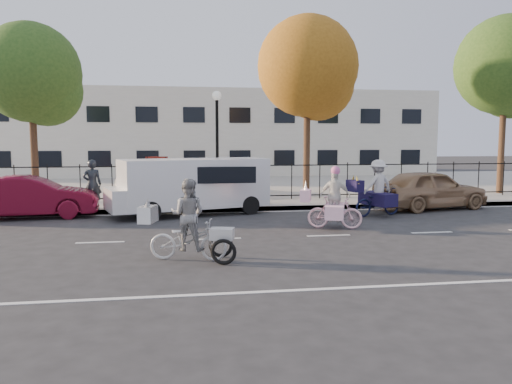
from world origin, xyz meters
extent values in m
plane|color=#333334|center=(0.00, 0.00, 0.00)|extent=(120.00, 120.00, 0.00)
cube|color=#A8A399|center=(0.00, 5.05, 0.07)|extent=(60.00, 0.10, 0.15)
cube|color=#A8A399|center=(0.00, 6.10, 0.07)|extent=(60.00, 2.20, 0.15)
cube|color=#A8A399|center=(0.00, 15.00, 0.07)|extent=(60.00, 15.60, 0.15)
cube|color=silver|center=(0.00, 25.00, 3.00)|extent=(34.00, 10.00, 6.00)
cylinder|color=black|center=(0.50, 6.80, 2.15)|extent=(0.12, 0.12, 4.00)
sphere|color=white|center=(0.50, 6.80, 4.30)|extent=(0.36, 0.36, 0.36)
cylinder|color=black|center=(-2.20, 6.80, 1.05)|extent=(0.06, 0.06, 1.80)
cylinder|color=black|center=(-1.50, 6.80, 1.05)|extent=(0.06, 0.06, 1.80)
cube|color=#59140F|center=(-1.85, 6.80, 1.65)|extent=(0.85, 0.04, 0.60)
imported|color=silver|center=(-0.82, -2.19, 0.44)|extent=(1.79, 1.02, 0.89)
imported|color=white|center=(-0.82, -2.19, 0.99)|extent=(0.88, 0.77, 1.55)
cube|color=white|center=(-1.67, -1.96, 0.99)|extent=(0.43, 0.60, 0.36)
cone|color=white|center=(-1.67, -1.84, 1.22)|extent=(0.14, 0.14, 0.18)
cone|color=white|center=(-1.67, -2.08, 1.22)|extent=(0.14, 0.14, 0.18)
torus|color=black|center=(-0.10, -2.74, 0.28)|extent=(0.55, 0.22, 0.55)
torus|color=black|center=(-0.10, -2.04, 0.28)|extent=(0.55, 0.22, 0.55)
cube|color=white|center=(-0.10, -2.39, 0.59)|extent=(0.57, 0.46, 0.25)
imported|color=#FFC2CF|center=(3.49, 1.03, 0.48)|extent=(1.65, 0.97, 0.96)
imported|color=silver|center=(3.49, 1.03, 0.96)|extent=(0.96, 0.65, 1.51)
cube|color=#F7BCD7|center=(2.68, 1.32, 0.96)|extent=(0.45, 0.59, 0.34)
cone|color=silver|center=(2.68, 1.32, 1.26)|extent=(0.11, 0.11, 0.31)
cube|color=#F7BCD7|center=(3.49, 1.03, 0.53)|extent=(0.92, 1.35, 0.38)
sphere|color=pink|center=(3.49, 1.03, 1.70)|extent=(0.27, 0.27, 0.27)
imported|color=black|center=(5.69, 3.18, 0.48)|extent=(1.95, 1.16, 0.97)
imported|color=silver|center=(5.69, 3.18, 1.08)|extent=(1.23, 0.93, 1.69)
cube|color=#161037|center=(4.77, 2.89, 1.07)|extent=(0.48, 0.66, 0.39)
cone|color=yellow|center=(4.77, 3.09, 1.29)|extent=(0.13, 0.25, 0.35)
cone|color=yellow|center=(4.77, 2.70, 1.29)|extent=(0.13, 0.25, 0.35)
cube|color=#161037|center=(5.69, 3.18, 0.59)|extent=(0.98, 1.51, 0.43)
cube|color=white|center=(-0.48, 4.50, 1.11)|extent=(5.30, 3.21, 1.66)
cube|color=white|center=(-3.20, 4.50, 0.65)|extent=(0.96, 1.85, 0.74)
cylinder|color=black|center=(-2.23, 3.69, 0.32)|extent=(0.69, 0.42, 0.65)
cylinder|color=black|center=(-2.23, 5.31, 0.32)|extent=(0.69, 0.42, 0.65)
cylinder|color=black|center=(1.27, 3.69, 0.32)|extent=(0.69, 0.42, 0.65)
cylinder|color=black|center=(1.27, 5.31, 0.32)|extent=(0.69, 0.42, 0.65)
imported|color=#5E0A1F|center=(-5.88, 4.50, 0.70)|extent=(4.41, 1.95, 1.41)
imported|color=#9D7955|center=(8.30, 4.50, 0.75)|extent=(4.66, 2.66, 1.50)
imported|color=black|center=(-4.06, 5.44, 1.03)|extent=(0.70, 0.52, 1.75)
imported|color=white|center=(-2.74, 11.21, 0.75)|extent=(2.26, 4.42, 1.19)
imported|color=#53575B|center=(-0.90, 10.11, 0.84)|extent=(2.34, 4.41, 1.38)
cylinder|color=#442D1D|center=(-6.71, 8.20, 2.28)|extent=(0.28, 0.28, 4.57)
sphere|color=#385B1E|center=(-6.71, 8.20, 5.22)|extent=(3.92, 3.92, 3.92)
sphere|color=#385B1E|center=(-6.21, 8.40, 4.57)|extent=(2.87, 2.87, 2.87)
cylinder|color=#442D1D|center=(4.42, 7.93, 2.48)|extent=(0.28, 0.28, 4.96)
sphere|color=#9F6219|center=(4.42, 7.93, 5.67)|extent=(4.25, 4.25, 4.25)
sphere|color=#9F6219|center=(4.92, 8.13, 4.96)|extent=(3.12, 3.12, 3.12)
cylinder|color=#442D1D|center=(13.61, 8.03, 2.60)|extent=(0.28, 0.28, 5.19)
sphere|color=#385B1E|center=(13.61, 8.03, 5.93)|extent=(4.45, 4.45, 4.45)
sphere|color=#385B1E|center=(14.11, 8.23, 5.19)|extent=(3.26, 3.26, 3.26)
camera|label=1|loc=(-0.98, -12.88, 2.60)|focal=35.00mm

